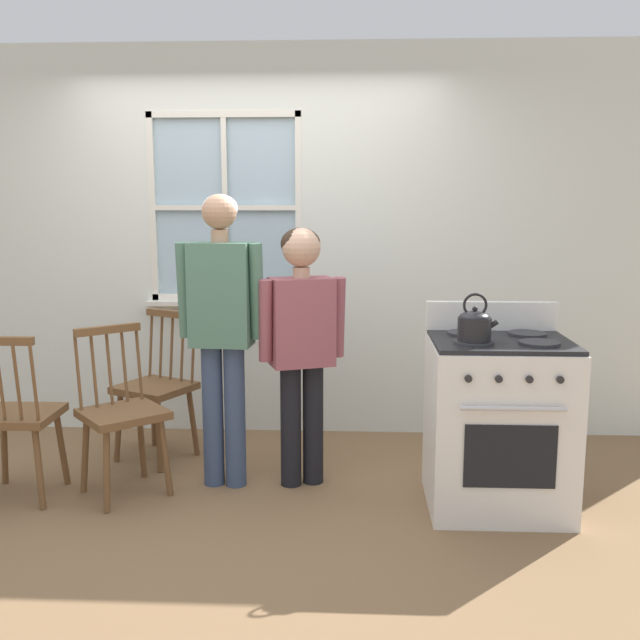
% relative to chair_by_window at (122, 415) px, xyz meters
% --- Properties ---
extents(ground_plane, '(16.00, 16.00, 0.00)m').
position_rel_chair_by_window_xyz_m(ground_plane, '(0.63, -0.21, -0.46)').
color(ground_plane, brown).
extents(wall_back, '(6.40, 0.16, 2.70)m').
position_rel_chair_by_window_xyz_m(wall_back, '(0.64, 1.19, 0.87)').
color(wall_back, silver).
rests_on(wall_back, ground_plane).
extents(chair_by_window, '(0.58, 0.58, 0.95)m').
position_rel_chair_by_window_xyz_m(chair_by_window, '(0.00, 0.00, 0.00)').
color(chair_by_window, brown).
rests_on(chair_by_window, ground_plane).
extents(chair_near_wall, '(0.43, 0.41, 0.95)m').
position_rel_chair_by_window_xyz_m(chair_near_wall, '(-0.56, -0.09, 0.00)').
color(chair_near_wall, brown).
rests_on(chair_near_wall, ground_plane).
extents(chair_center_cluster, '(0.56, 0.55, 0.95)m').
position_rel_chair_by_window_xyz_m(chair_center_cluster, '(0.04, 0.57, 0.00)').
color(chair_center_cluster, brown).
rests_on(chair_center_cluster, ground_plane).
extents(person_elderly_left, '(0.50, 0.24, 1.68)m').
position_rel_chair_by_window_xyz_m(person_elderly_left, '(0.55, 0.15, 0.55)').
color(person_elderly_left, '#384766').
rests_on(person_elderly_left, ground_plane).
extents(person_teen_center, '(0.51, 0.32, 1.50)m').
position_rel_chair_by_window_xyz_m(person_teen_center, '(1.00, 0.18, 0.46)').
color(person_teen_center, black).
rests_on(person_teen_center, ground_plane).
extents(stove, '(0.73, 0.68, 1.08)m').
position_rel_chair_by_window_xyz_m(stove, '(2.07, -0.07, 0.01)').
color(stove, white).
rests_on(stove, ground_plane).
extents(kettle, '(0.21, 0.17, 0.25)m').
position_rel_chair_by_window_xyz_m(kettle, '(1.91, -0.20, 0.56)').
color(kettle, black).
rests_on(kettle, stove).
extents(potted_plant, '(0.14, 0.14, 0.26)m').
position_rel_chair_by_window_xyz_m(potted_plant, '(0.51, 1.10, 0.57)').
color(potted_plant, '#935B3D').
rests_on(potted_plant, wall_back).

